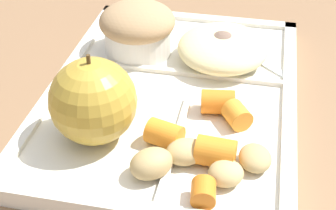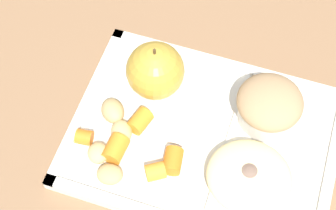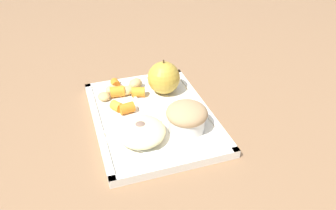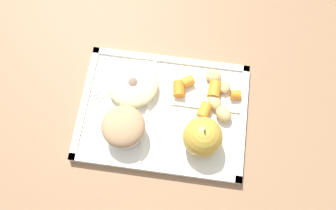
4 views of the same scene
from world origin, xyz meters
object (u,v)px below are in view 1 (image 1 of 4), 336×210
lunch_tray (172,95)px  plastic_fork (237,48)px  green_apple (93,101)px  bran_muffin (138,29)px

lunch_tray → plastic_fork: (0.10, -0.06, 0.01)m
plastic_fork → green_apple: bearing=148.7°
green_apple → plastic_fork: bearing=-31.3°
lunch_tray → green_apple: green_apple is taller
bran_muffin → plastic_fork: 0.12m
lunch_tray → bran_muffin: (0.07, 0.06, 0.04)m
lunch_tray → green_apple: size_ratio=3.99×
lunch_tray → plastic_fork: 0.12m
bran_muffin → plastic_fork: size_ratio=0.69×
green_apple → bran_muffin: size_ratio=1.01×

